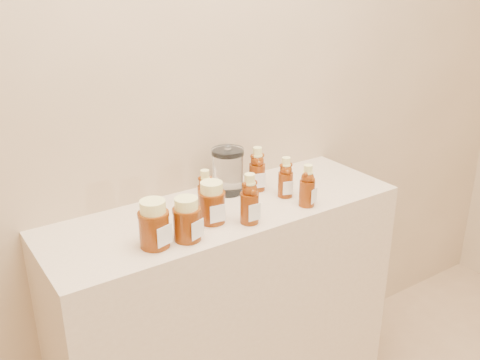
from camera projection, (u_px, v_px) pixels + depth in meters
wall_back at (191, 60)px, 1.73m from camera, size 3.50×0.02×2.70m
display_table at (227, 322)px, 1.91m from camera, size 1.20×0.40×0.90m
bear_bottle_back_left at (205, 188)px, 1.69m from camera, size 0.07×0.07×0.16m
bear_bottle_back_mid at (257, 166)px, 1.85m from camera, size 0.07×0.07×0.18m
bear_bottle_back_right at (286, 175)px, 1.80m from camera, size 0.07×0.07×0.16m
bear_bottle_front_left at (250, 195)px, 1.61m from camera, size 0.07×0.07×0.18m
bear_bottle_front_right at (307, 183)px, 1.73m from camera, size 0.07×0.07×0.16m
honey_jar_left at (154, 224)px, 1.48m from camera, size 0.11×0.11×0.14m
honey_jar_back at (212, 202)px, 1.62m from camera, size 0.09×0.09×0.13m
honey_jar_front at (187, 219)px, 1.52m from camera, size 0.10×0.10×0.13m
glass_canister at (228, 169)px, 1.83m from camera, size 0.15×0.15×0.17m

